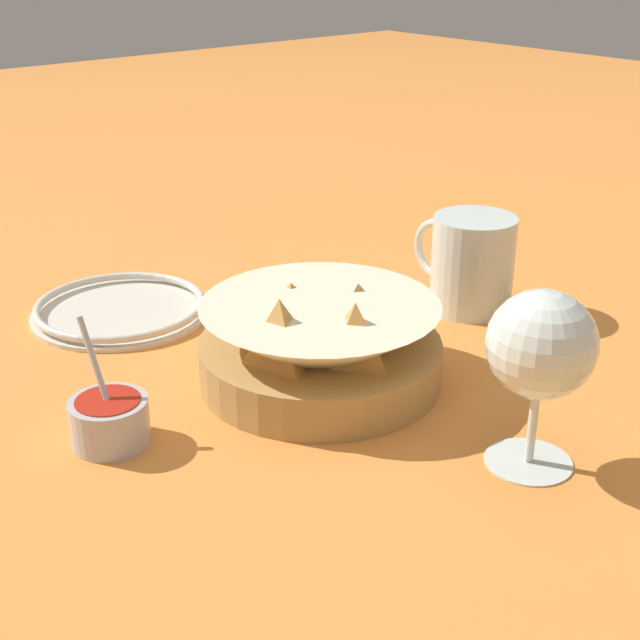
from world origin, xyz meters
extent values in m
plane|color=orange|center=(0.00, 0.00, 0.00)|extent=(4.00, 4.00, 0.00)
cylinder|color=#B2894C|center=(0.04, 0.01, 0.02)|extent=(0.21, 0.21, 0.04)
cone|color=beige|center=(0.04, 0.01, 0.04)|extent=(0.21, 0.21, 0.07)
cylinder|color=#3D842D|center=(0.04, 0.01, 0.02)|extent=(0.16, 0.16, 0.01)
pyramid|color=#CC8E42|center=(0.08, 0.00, 0.05)|extent=(0.10, 0.09, 0.05)
pyramid|color=#CC8E42|center=(0.03, 0.05, 0.06)|extent=(0.10, 0.08, 0.07)
pyramid|color=#CC8E42|center=(-0.01, 0.01, 0.06)|extent=(0.07, 0.05, 0.06)
pyramid|color=#CC8E42|center=(0.04, -0.04, 0.05)|extent=(0.06, 0.07, 0.05)
cylinder|color=#B7B7BC|center=(0.06, 0.20, 0.02)|extent=(0.06, 0.06, 0.04)
cylinder|color=red|center=(0.06, 0.20, 0.03)|extent=(0.05, 0.05, 0.03)
cylinder|color=#B7B7BC|center=(0.07, 0.20, 0.05)|extent=(0.05, 0.01, 0.09)
cylinder|color=silver|center=(-0.17, -0.03, 0.00)|extent=(0.07, 0.07, 0.00)
cylinder|color=silver|center=(-0.17, -0.03, 0.03)|extent=(0.01, 0.01, 0.06)
sphere|color=silver|center=(-0.17, -0.03, 0.10)|extent=(0.08, 0.08, 0.08)
sphere|color=#E5B77F|center=(-0.17, -0.03, 0.09)|extent=(0.05, 0.05, 0.05)
cylinder|color=silver|center=(0.06, -0.22, 0.05)|extent=(0.09, 0.09, 0.10)
cylinder|color=orange|center=(0.06, -0.22, 0.04)|extent=(0.07, 0.07, 0.07)
torus|color=silver|center=(0.11, -0.22, 0.05)|extent=(0.07, 0.01, 0.07)
cylinder|color=silver|center=(0.28, 0.07, 0.00)|extent=(0.18, 0.18, 0.01)
torus|color=silver|center=(0.28, 0.07, 0.01)|extent=(0.18, 0.18, 0.01)
camera|label=1|loc=(-0.50, 0.46, 0.37)|focal=50.00mm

